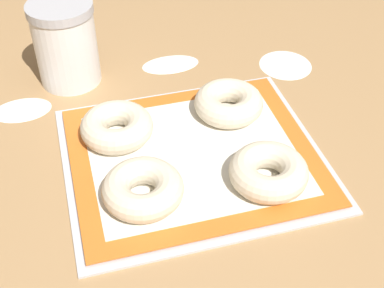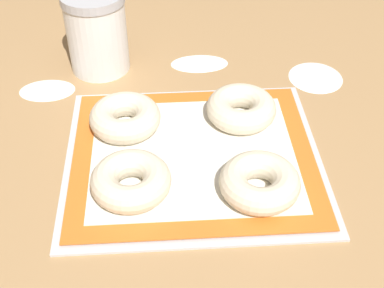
{
  "view_description": "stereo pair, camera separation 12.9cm",
  "coord_description": "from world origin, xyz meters",
  "px_view_note": "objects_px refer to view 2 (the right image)",
  "views": [
    {
      "loc": [
        -0.17,
        -0.59,
        0.58
      ],
      "look_at": [
        -0.0,
        0.01,
        0.03
      ],
      "focal_mm": 50.0,
      "sensor_mm": 36.0,
      "label": 1
    },
    {
      "loc": [
        -0.04,
        -0.61,
        0.58
      ],
      "look_at": [
        -0.0,
        0.01,
        0.03
      ],
      "focal_mm": 50.0,
      "sensor_mm": 36.0,
      "label": 2
    }
  ],
  "objects_px": {
    "bagel_front_left": "(131,181)",
    "bagel_back_left": "(125,118)",
    "baking_tray": "(192,157)",
    "bagel_back_right": "(241,108)",
    "bagel_front_right": "(260,182)",
    "flour_canister": "(97,32)"
  },
  "relations": [
    {
      "from": "bagel_back_left",
      "to": "bagel_back_right",
      "type": "height_order",
      "value": "same"
    },
    {
      "from": "baking_tray",
      "to": "bagel_back_left",
      "type": "xyz_separation_m",
      "value": [
        -0.11,
        0.07,
        0.03
      ]
    },
    {
      "from": "bagel_front_left",
      "to": "bagel_back_left",
      "type": "xyz_separation_m",
      "value": [
        -0.01,
        0.15,
        0.0
      ]
    },
    {
      "from": "bagel_front_left",
      "to": "bagel_back_left",
      "type": "relative_size",
      "value": 1.0
    },
    {
      "from": "baking_tray",
      "to": "bagel_front_left",
      "type": "xyz_separation_m",
      "value": [
        -0.09,
        -0.07,
        0.03
      ]
    },
    {
      "from": "bagel_back_left",
      "to": "baking_tray",
      "type": "bearing_deg",
      "value": -34.54
    },
    {
      "from": "bagel_front_left",
      "to": "baking_tray",
      "type": "bearing_deg",
      "value": 38.58
    },
    {
      "from": "baking_tray",
      "to": "bagel_front_right",
      "type": "relative_size",
      "value": 3.43
    },
    {
      "from": "bagel_back_left",
      "to": "flour_canister",
      "type": "relative_size",
      "value": 0.76
    },
    {
      "from": "bagel_front_left",
      "to": "flour_canister",
      "type": "distance_m",
      "value": 0.36
    },
    {
      "from": "bagel_front_left",
      "to": "bagel_front_right",
      "type": "distance_m",
      "value": 0.19
    },
    {
      "from": "bagel_front_right",
      "to": "bagel_back_left",
      "type": "distance_m",
      "value": 0.26
    },
    {
      "from": "bagel_front_right",
      "to": "flour_canister",
      "type": "relative_size",
      "value": 0.76
    },
    {
      "from": "flour_canister",
      "to": "bagel_front_left",
      "type": "bearing_deg",
      "value": -79.09
    },
    {
      "from": "bagel_back_left",
      "to": "flour_canister",
      "type": "height_order",
      "value": "flour_canister"
    },
    {
      "from": "bagel_front_right",
      "to": "bagel_front_left",
      "type": "bearing_deg",
      "value": 175.34
    },
    {
      "from": "bagel_back_right",
      "to": "flour_canister",
      "type": "bearing_deg",
      "value": 142.44
    },
    {
      "from": "bagel_front_right",
      "to": "bagel_back_right",
      "type": "distance_m",
      "value": 0.17
    },
    {
      "from": "bagel_front_left",
      "to": "bagel_back_right",
      "type": "xyz_separation_m",
      "value": [
        0.18,
        0.16,
        0.0
      ]
    },
    {
      "from": "bagel_front_left",
      "to": "bagel_front_right",
      "type": "xyz_separation_m",
      "value": [
        0.18,
        -0.02,
        0.0
      ]
    },
    {
      "from": "baking_tray",
      "to": "bagel_back_left",
      "type": "bearing_deg",
      "value": 145.46
    },
    {
      "from": "baking_tray",
      "to": "flour_canister",
      "type": "xyz_separation_m",
      "value": [
        -0.16,
        0.28,
        0.07
      ]
    }
  ]
}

